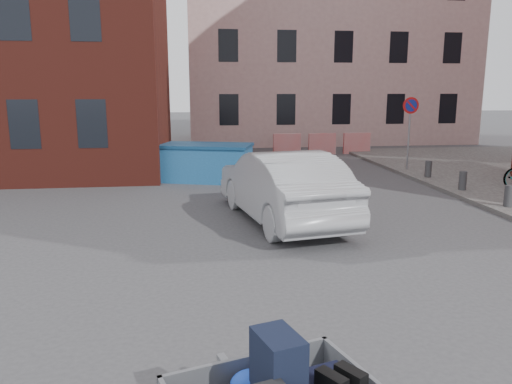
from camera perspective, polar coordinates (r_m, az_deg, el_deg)
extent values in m
plane|color=#38383A|center=(8.82, 5.95, -8.67)|extent=(120.00, 120.00, 0.00)
cube|color=#B8908D|center=(31.32, 7.83, 18.83)|extent=(16.00, 8.00, 14.00)
cylinder|color=gray|center=(19.33, 17.07, 6.33)|extent=(0.07, 0.07, 2.60)
cylinder|color=red|center=(19.25, 17.28, 9.43)|extent=(0.60, 0.03, 0.60)
cylinder|color=navy|center=(19.23, 17.31, 9.43)|extent=(0.44, 0.03, 0.44)
cylinder|color=#3A3A3D|center=(14.18, 26.91, -0.41)|extent=(0.22, 0.22, 0.55)
cylinder|color=#3A3A3D|center=(16.01, 22.55, 1.22)|extent=(0.22, 0.22, 0.55)
cylinder|color=#3A3A3D|center=(17.92, 19.09, 2.50)|extent=(0.22, 0.22, 0.55)
cube|color=red|center=(23.61, 3.57, 5.46)|extent=(1.30, 0.18, 1.00)
cube|color=red|center=(23.98, 7.58, 5.48)|extent=(1.30, 0.18, 1.00)
cube|color=red|center=(24.47, 11.45, 5.47)|extent=(1.30, 0.18, 1.00)
cube|color=slate|center=(4.59, 11.51, -20.39)|extent=(0.36, 1.06, 0.28)
cube|color=slate|center=(4.65, -0.92, -19.69)|extent=(1.54, 0.50, 0.28)
cube|color=slate|center=(5.07, -2.67, -20.00)|extent=(0.28, 0.69, 0.06)
cube|color=black|center=(4.19, 2.52, -20.20)|extent=(0.42, 0.52, 0.70)
ellipsoid|color=#173CB2|center=(4.50, -0.57, -21.14)|extent=(0.43, 0.39, 0.24)
cube|color=black|center=(4.22, 8.62, -20.63)|extent=(0.24, 0.29, 0.13)
cube|color=black|center=(4.31, 10.77, -19.98)|extent=(0.24, 0.29, 0.13)
cube|color=#1F5B94|center=(16.93, -5.65, 3.21)|extent=(3.18, 2.22, 1.15)
cube|color=navy|center=(16.85, -5.69, 5.31)|extent=(3.30, 2.34, 0.10)
imported|color=#A4A6AB|center=(11.69, 3.02, 0.70)|extent=(2.65, 5.29, 1.67)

